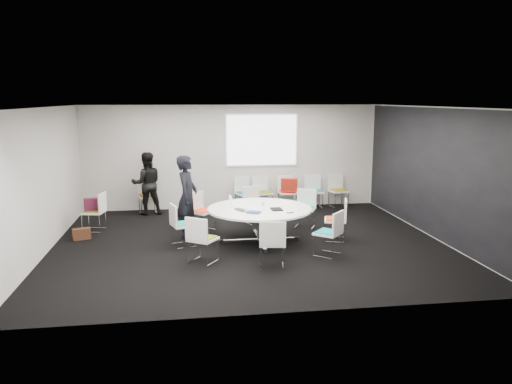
{
  "coord_description": "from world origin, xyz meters",
  "views": [
    {
      "loc": [
        -1.29,
        -9.96,
        2.97
      ],
      "look_at": [
        0.2,
        0.4,
        1.0
      ],
      "focal_mm": 35.0,
      "sensor_mm": 36.0,
      "label": 1
    }
  ],
  "objects": [
    {
      "name": "laptop",
      "position": [
        -0.16,
        -0.11,
        0.74
      ],
      "size": [
        0.34,
        0.38,
        0.03
      ],
      "primitive_type": "imported",
      "rotation": [
        0.0,
        0.0,
        2.11
      ],
      "color": "#333338",
      "rests_on": "conference_table"
    },
    {
      "name": "person_back",
      "position": [
        -2.28,
        2.97,
        0.81
      ],
      "size": [
        0.88,
        0.74,
        1.62
      ],
      "primitive_type": "imported",
      "rotation": [
        0.0,
        0.0,
        3.32
      ],
      "color": "black",
      "rests_on": "ground"
    },
    {
      "name": "person_main",
      "position": [
        -1.26,
        0.65,
        0.89
      ],
      "size": [
        0.59,
        0.74,
        1.78
      ],
      "primitive_type": "imported",
      "rotation": [
        0.0,
        0.0,
        1.29
      ],
      "color": "black",
      "rests_on": "ground"
    },
    {
      "name": "chair_spare_left",
      "position": [
        -3.34,
        1.44,
        0.28
      ],
      "size": [
        0.53,
        0.54,
        0.88
      ],
      "rotation": [
        0.0,
        0.0,
        1.38
      ],
      "color": "silver",
      "rests_on": "ground"
    },
    {
      "name": "chair_back_b",
      "position": [
        0.78,
        3.16,
        0.28
      ],
      "size": [
        0.55,
        0.54,
        0.88
      ],
      "rotation": [
        0.0,
        0.0,
        3.38
      ],
      "color": "silver",
      "rests_on": "ground"
    },
    {
      "name": "chair_back_c",
      "position": [
        1.45,
        3.12,
        0.28
      ],
      "size": [
        0.48,
        0.47,
        0.88
      ],
      "rotation": [
        0.0,
        0.0,
        3.19
      ],
      "color": "silver",
      "rests_on": "ground"
    },
    {
      "name": "chair_ring_e",
      "position": [
        -1.37,
        -0.02,
        0.28
      ],
      "size": [
        0.57,
        0.57,
        0.88
      ],
      "rotation": [
        0.0,
        0.0,
        5.02
      ],
      "color": "silver",
      "rests_on": "ground"
    },
    {
      "name": "chair_ring_b",
      "position": [
        1.44,
        1.07,
        0.28
      ],
      "size": [
        0.61,
        0.6,
        0.88
      ],
      "rotation": [
        0.0,
        0.0,
        2.69
      ],
      "color": "silver",
      "rests_on": "ground"
    },
    {
      "name": "chair_ring_g",
      "position": [
        0.21,
        -1.57,
        0.28
      ],
      "size": [
        0.52,
        0.51,
        0.88
      ],
      "rotation": [
        0.0,
        0.0,
        6.13
      ],
      "color": "silver",
      "rests_on": "ground"
    },
    {
      "name": "chair_ring_c",
      "position": [
        0.36,
        1.65,
        0.28
      ],
      "size": [
        0.6,
        0.59,
        0.88
      ],
      "rotation": [
        0.0,
        0.0,
        3.54
      ],
      "color": "silver",
      "rests_on": "ground"
    },
    {
      "name": "brown_bag",
      "position": [
        -3.52,
        0.77,
        0.12
      ],
      "size": [
        0.39,
        0.28,
        0.24
      ],
      "primitive_type": "cube",
      "rotation": [
        0.0,
        0.0,
        0.36
      ],
      "color": "#412214",
      "rests_on": "ground"
    },
    {
      "name": "chair_back_d",
      "position": [
        2.21,
        3.16,
        0.28
      ],
      "size": [
        0.47,
        0.46,
        0.88
      ],
      "rotation": [
        0.0,
        0.0,
        3.12
      ],
      "color": "silver",
      "rests_on": "ground"
    },
    {
      "name": "projection_screen",
      "position": [
        0.8,
        3.46,
        1.85
      ],
      "size": [
        1.9,
        0.03,
        1.35
      ],
      "primitive_type": "cube",
      "color": "white",
      "rests_on": "room_shell"
    },
    {
      "name": "laptop_lid",
      "position": [
        -0.37,
        0.17,
        0.86
      ],
      "size": [
        0.03,
        0.3,
        0.22
      ],
      "primitive_type": "cube",
      "rotation": [
        0.0,
        0.0,
        1.62
      ],
      "color": "silver",
      "rests_on": "conference_table"
    },
    {
      "name": "cup",
      "position": [
        0.32,
        0.25,
        0.78
      ],
      "size": [
        0.08,
        0.08,
        0.09
      ],
      "primitive_type": "cylinder",
      "color": "white",
      "rests_on": "conference_table"
    },
    {
      "name": "conference_table",
      "position": [
        0.22,
        0.04,
        0.53
      ],
      "size": [
        2.16,
        2.16,
        0.73
      ],
      "color": "silver",
      "rests_on": "ground"
    },
    {
      "name": "chair_back_a",
      "position": [
        0.3,
        3.16,
        0.28
      ],
      "size": [
        0.59,
        0.58,
        0.88
      ],
      "rotation": [
        0.0,
        0.0,
        3.51
      ],
      "color": "silver",
      "rests_on": "ground"
    },
    {
      "name": "chair_ring_a",
      "position": [
        1.84,
        -0.08,
        0.28
      ],
      "size": [
        0.56,
        0.57,
        0.88
      ],
      "rotation": [
        0.0,
        0.0,
        1.28
      ],
      "color": "silver",
      "rests_on": "ground"
    },
    {
      "name": "chair_ring_f",
      "position": [
        -1.01,
        -1.14,
        0.28
      ],
      "size": [
        0.63,
        0.63,
        0.88
      ],
      "rotation": [
        0.0,
        0.0,
        5.68
      ],
      "color": "silver",
      "rests_on": "ground"
    },
    {
      "name": "papers_right",
      "position": [
        0.83,
        0.35,
        0.73
      ],
      "size": [
        0.36,
        0.36,
        0.0
      ],
      "primitive_type": "cube",
      "rotation": [
        0.0,
        0.0,
        0.86
      ],
      "color": "white",
      "rests_on": "conference_table"
    },
    {
      "name": "room_shell",
      "position": [
        0.09,
        0.0,
        1.4
      ],
      "size": [
        8.08,
        7.08,
        2.88
      ],
      "color": "black",
      "rests_on": "ground"
    },
    {
      "name": "chair_ring_h",
      "position": [
        1.38,
        -1.06,
        0.28
      ],
      "size": [
        0.64,
        0.64,
        0.88
      ],
      "rotation": [
        0.0,
        0.0,
        7.13
      ],
      "color": "silver",
      "rests_on": "ground"
    },
    {
      "name": "phone",
      "position": [
        0.76,
        -0.5,
        0.73
      ],
      "size": [
        0.15,
        0.09,
        0.01
      ],
      "primitive_type": "cube",
      "rotation": [
        0.0,
        0.0,
        0.12
      ],
      "color": "black",
      "rests_on": "conference_table"
    },
    {
      "name": "tablet_folio",
      "position": [
        0.04,
        -0.39,
        0.74
      ],
      "size": [
        0.33,
        0.3,
        0.03
      ],
      "primitive_type": "cube",
      "rotation": [
        0.0,
        0.0,
        -0.52
      ],
      "color": "navy",
      "rests_on": "conference_table"
    },
    {
      "name": "papers_front",
      "position": [
        0.83,
        -0.14,
        0.73
      ],
      "size": [
        0.36,
        0.32,
        0.0
      ],
      "primitive_type": "cube",
      "rotation": [
        0.0,
        0.0,
        -0.44
      ],
      "color": "silver",
      "rests_on": "conference_table"
    },
    {
      "name": "chair_ring_d",
      "position": [
        -0.92,
        1.11,
        0.28
      ],
      "size": [
        0.64,
        0.64,
        0.88
      ],
      "rotation": [
        0.0,
        0.0,
        3.93
      ],
      "color": "silver",
      "rests_on": "ground"
    },
    {
      "name": "chair_person_back",
      "position": [
        -2.28,
        3.13,
        0.28
      ],
      "size": [
        0.54,
        0.53,
        0.88
      ],
      "rotation": [
        0.0,
        0.0,
        3.35
      ],
      "color": "silver",
      "rests_on": "ground"
    },
    {
      "name": "maroon_bag",
      "position": [
        -3.36,
        1.45,
        0.62
      ],
      "size": [
        0.42,
        0.25,
        0.28
      ],
      "primitive_type": "cube",
      "rotation": [
        0.0,
        0.0,
        0.29
      ],
      "color": "#4D142B",
      "rests_on": "chair_spare_left"
    },
    {
      "name": "notebook_black",
      "position": [
        0.54,
        -0.17,
        0.74
      ],
      "size": [
        0.23,
        0.31,
        0.02
      ],
      "primitive_type": "cube",
      "rotation": [
        0.0,
        0.0,
        0.03
      ],
      "color": "black",
      "rests_on": "conference_table"
    },
    {
      "name": "red_jacket",
      "position": [
        1.45,
        2.89,
        0.7
      ],
      "size": [
        0.46,
        0.23,
        0.36
      ],
      "primitive_type": "cube",
      "rotation": [
        0.17,
        0.0,
        -0.17
      ],
      "color": "#AE2315",
      "rests_on": "chair_back_c"
    },
    {
      "name": "chair_back_e",
      "position": [
        2.91,
        3.17,
        0.28
      ],
      "size": [
        0.52,
        0.51,
        0.88
      ],
      "rotation": [
        0.0,
        0.0,
        3.3
      ],
      "color": "silver",
      "rests_on": "ground"
    }
  ]
}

